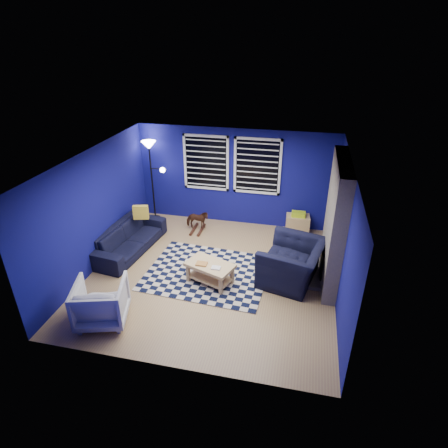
% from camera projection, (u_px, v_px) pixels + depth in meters
% --- Properties ---
extents(floor, '(5.00, 5.00, 0.00)m').
position_uv_depth(floor, '(212.00, 274.00, 7.88)').
color(floor, tan).
rests_on(floor, ground).
extents(ceiling, '(5.00, 5.00, 0.00)m').
position_uv_depth(ceiling, '(210.00, 160.00, 6.72)').
color(ceiling, white).
rests_on(ceiling, wall_back).
extents(wall_back, '(5.00, 0.00, 5.00)m').
position_uv_depth(wall_back, '(235.00, 178.00, 9.47)').
color(wall_back, navy).
rests_on(wall_back, floor).
extents(wall_left, '(0.00, 5.00, 5.00)m').
position_uv_depth(wall_left, '(95.00, 210.00, 7.79)').
color(wall_left, navy).
rests_on(wall_left, floor).
extents(wall_right, '(0.00, 5.00, 5.00)m').
position_uv_depth(wall_right, '(343.00, 235.00, 6.82)').
color(wall_right, navy).
rests_on(wall_right, floor).
extents(fireplace, '(0.65, 2.00, 2.50)m').
position_uv_depth(fireplace, '(334.00, 225.00, 7.30)').
color(fireplace, gray).
rests_on(fireplace, floor).
extents(window_left, '(1.17, 0.06, 1.42)m').
position_uv_depth(window_left, '(206.00, 163.00, 9.42)').
color(window_left, black).
rests_on(window_left, wall_back).
extents(window_right, '(1.17, 0.06, 1.42)m').
position_uv_depth(window_right, '(257.00, 166.00, 9.16)').
color(window_right, black).
rests_on(window_right, wall_back).
extents(tv, '(0.07, 1.00, 0.58)m').
position_uv_depth(tv, '(337.00, 187.00, 8.49)').
color(tv, black).
rests_on(tv, wall_right).
extents(rug, '(2.62, 2.15, 0.02)m').
position_uv_depth(rug, '(208.00, 273.00, 7.92)').
color(rug, black).
rests_on(rug, floor).
extents(sofa, '(2.21, 1.09, 0.62)m').
position_uv_depth(sofa, '(129.00, 238.00, 8.61)').
color(sofa, black).
rests_on(sofa, floor).
extents(armchair_big, '(1.52, 1.40, 0.84)m').
position_uv_depth(armchair_big, '(292.00, 263.00, 7.51)').
color(armchair_big, black).
rests_on(armchair_big, floor).
extents(armchair_bent, '(1.05, 1.07, 0.79)m').
position_uv_depth(armchair_bent, '(101.00, 302.00, 6.47)').
color(armchair_bent, gray).
rests_on(armchair_bent, floor).
extents(rocking_horse, '(0.33, 0.60, 0.49)m').
position_uv_depth(rocking_horse, '(197.00, 220.00, 9.44)').
color(rocking_horse, '#4A2B18').
rests_on(rocking_horse, floor).
extents(coffee_table, '(1.07, 0.83, 0.47)m').
position_uv_depth(coffee_table, '(210.00, 269.00, 7.48)').
color(coffee_table, tan).
rests_on(coffee_table, rug).
extents(cabinet, '(0.60, 0.43, 0.56)m').
position_uv_depth(cabinet, '(298.00, 224.00, 9.39)').
color(cabinet, tan).
rests_on(cabinet, floor).
extents(floor_lamp, '(0.58, 0.36, 2.13)m').
position_uv_depth(floor_lamp, '(151.00, 156.00, 9.40)').
color(floor_lamp, black).
rests_on(floor_lamp, floor).
extents(throw_pillow, '(0.37, 0.19, 0.33)m').
position_uv_depth(throw_pillow, '(141.00, 212.00, 8.74)').
color(throw_pillow, gold).
rests_on(throw_pillow, sofa).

